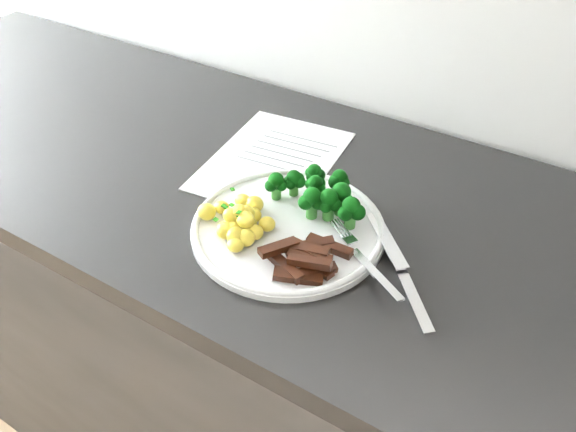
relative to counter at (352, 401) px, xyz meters
name	(u,v)px	position (x,y,z in m)	size (l,w,h in m)	color
counter	(352,401)	(0.00, 0.00, 0.00)	(2.51, 0.63, 0.94)	black
recipe_paper	(273,160)	(-0.23, 0.07, 0.47)	(0.24, 0.32, 0.00)	white
plate	(288,227)	(-0.11, -0.08, 0.48)	(0.30, 0.30, 0.02)	white
broccoli	(322,192)	(-0.08, -0.02, 0.52)	(0.17, 0.10, 0.06)	#2E6E25
potatoes	(240,222)	(-0.16, -0.12, 0.50)	(0.12, 0.12, 0.04)	gold
beef_strips	(305,257)	(-0.04, -0.13, 0.49)	(0.11, 0.12, 0.03)	black
fork	(366,262)	(0.03, -0.09, 0.49)	(0.16, 0.11, 0.02)	silver
knife	(405,282)	(0.09, -0.09, 0.48)	(0.17, 0.18, 0.03)	silver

